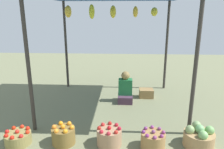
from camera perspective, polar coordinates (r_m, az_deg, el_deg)
The scene contains 9 objects.
ground_plane at distance 5.33m, azimuth 0.39°, elevation -7.87°, with size 14.00×14.00×0.00m, color #707353.
market_stall_structure at distance 4.90m, azimuth 0.41°, elevation 18.30°, with size 3.20×2.86×2.53m.
vendor_person at distance 5.40m, azimuth 3.54°, elevation -4.17°, with size 0.36×0.44×0.78m.
basket_red_tomatoes at distance 4.12m, azimuth -23.72°, elevation -15.15°, with size 0.44×0.44×0.26m.
basket_oranges at distance 3.87m, azimuth -12.79°, elevation -15.46°, with size 0.39×0.39×0.35m.
basket_red_apples at distance 3.75m, azimuth -0.74°, elevation -16.13°, with size 0.42×0.42×0.35m.
basket_purple_onions at distance 3.73m, azimuth 10.84°, elevation -16.77°, with size 0.40×0.40×0.33m.
basket_cabbages at distance 3.98m, azimuth 22.10°, elevation -15.19°, with size 0.50×0.50×0.39m.
wooden_crate_near_vendor at distance 5.78m, azimuth 9.09°, elevation -4.94°, with size 0.36×0.28×0.23m, color olive.
Camera 1 is at (0.22, -4.88, 2.13)m, focal length 34.37 mm.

